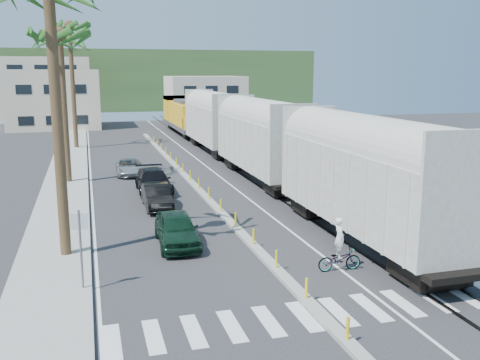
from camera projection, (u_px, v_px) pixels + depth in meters
name	position (u px, v px, depth m)	size (l,w,h in m)	color
ground	(295.00, 291.00, 19.13)	(140.00, 140.00, 0.00)	#28282B
sidewalk	(67.00, 175.00, 40.38)	(3.00, 90.00, 0.15)	gray
rails	(229.00, 161.00, 46.86)	(1.56, 100.00, 0.06)	black
median	(190.00, 181.00, 37.92)	(0.45, 60.00, 0.85)	gray
crosswalk	(318.00, 314.00, 17.25)	(14.00, 2.20, 0.01)	silver
lane_markings	(152.00, 171.00, 42.10)	(9.42, 90.00, 0.01)	silver
freight_train	(239.00, 132.00, 43.52)	(3.00, 60.94, 5.85)	#A5A297
palm_trees	(62.00, 25.00, 36.18)	(3.50, 37.20, 13.75)	brown
street_sign	(80.00, 239.00, 18.65)	(0.60, 0.08, 3.00)	slate
buildings	(88.00, 93.00, 84.04)	(38.00, 27.00, 10.00)	beige
hillside	(118.00, 80.00, 112.15)	(80.00, 20.00, 12.00)	#385628
car_lead	(177.00, 229.00, 24.05)	(1.93, 4.48, 1.51)	black
car_second	(157.00, 196.00, 30.62)	(1.45, 4.12, 1.36)	black
car_third	(154.00, 181.00, 34.53)	(2.13, 5.20, 1.51)	black
car_rear	(130.00, 167.00, 40.54)	(2.10, 4.33, 1.19)	#9C9EA1
cyclist	(339.00, 254.00, 20.94)	(0.76, 1.81, 2.16)	#9EA0A5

